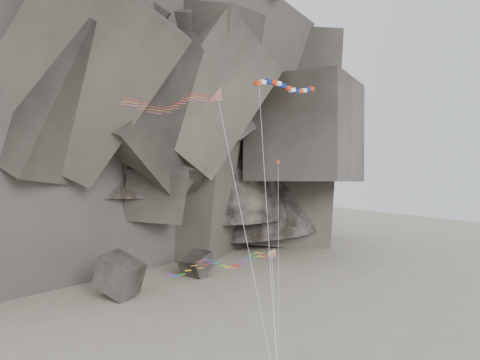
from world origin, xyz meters
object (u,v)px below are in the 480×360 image
delta_kite (169,102)px  pennant_kite (278,208)px  parafoil_kite (219,263)px  banner_kite (287,88)px

delta_kite → pennant_kite: (10.95, -1.80, -9.97)m
parafoil_kite → banner_kite: bearing=-15.5°
parafoil_kite → pennant_kite: pennant_kite is taller
delta_kite → pennant_kite: bearing=-24.1°
delta_kite → banner_kite: bearing=-6.0°
banner_kite → parafoil_kite: size_ratio=2.04×
delta_kite → pennant_kite: 14.91m
parafoil_kite → pennant_kite: bearing=-55.6°
banner_kite → pennant_kite: bearing=-142.6°
banner_kite → pennant_kite: 14.13m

